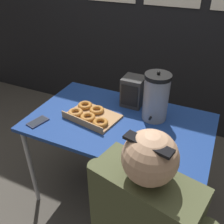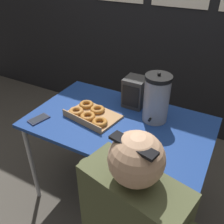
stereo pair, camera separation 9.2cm
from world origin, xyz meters
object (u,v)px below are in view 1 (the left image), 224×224
Objects in this scene: coffee_urn at (156,97)px; cell_phone at (38,122)px; donut_box at (90,115)px; space_heater at (133,91)px.

coffee_urn is 2.27× the size of cell_phone.
space_heater reaches higher than donut_box.
coffee_urn is 0.24m from space_heater.
donut_box is 1.11× the size of coffee_urn.
coffee_urn is 1.60× the size of space_heater.
space_heater reaches higher than cell_phone.
donut_box is 1.78× the size of space_heater.
donut_box is 0.37m from cell_phone.
coffee_urn is at bearing 34.18° from donut_box.
space_heater is at bearing 65.23° from donut_box.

